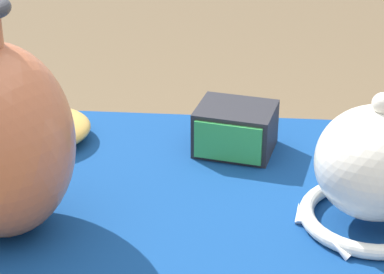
# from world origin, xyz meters

# --- Properties ---
(display_table) EXTENTS (1.27, 0.58, 0.74)m
(display_table) POSITION_xyz_m (0.00, -0.02, 0.65)
(display_table) COLOR olive
(display_table) RESTS_ON ground_plane
(vase_dome_bell) EXTENTS (0.21, 0.20, 0.21)m
(vase_dome_bell) POSITION_xyz_m (0.29, -0.06, 0.82)
(vase_dome_bell) COLOR white
(vase_dome_bell) RESTS_ON display_table
(mosaic_tile_box) EXTENTS (0.15, 0.13, 0.08)m
(mosaic_tile_box) POSITION_xyz_m (0.09, 0.15, 0.78)
(mosaic_tile_box) COLOR #232328
(mosaic_tile_box) RESTS_ON display_table
(bowl_shallow_ochre) EXTENTS (0.16, 0.16, 0.05)m
(bowl_shallow_ochre) POSITION_xyz_m (-0.24, 0.16, 0.76)
(bowl_shallow_ochre) COLOR gold
(bowl_shallow_ochre) RESTS_ON display_table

